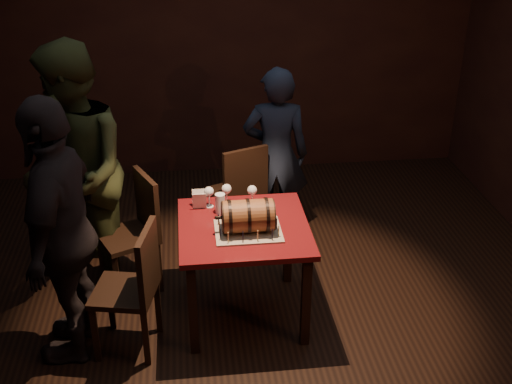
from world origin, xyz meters
The scene contains 16 objects.
room_shell centered at (0.00, 0.00, 1.40)m, with size 5.04×5.04×2.80m.
pub_table centered at (-0.09, -0.06, 0.64)m, with size 0.90×0.90×0.75m.
cake_board centered at (-0.07, -0.15, 0.76)m, with size 0.45×0.35×0.01m, color gray.
barrel_cake centered at (-0.07, -0.15, 0.87)m, with size 0.40×0.24×0.24m.
birthday_candles centered at (-0.07, -0.15, 0.80)m, with size 0.40×0.30×0.09m.
wine_glass_left centered at (-0.31, 0.24, 0.87)m, with size 0.07×0.07×0.16m.
wine_glass_mid centered at (-0.18, 0.27, 0.87)m, with size 0.07×0.07×0.16m.
wine_glass_right centered at (0.00, 0.23, 0.87)m, with size 0.07×0.07×0.16m.
pint_of_ale centered at (-0.24, 0.14, 0.82)m, with size 0.07×0.07×0.15m.
menu_card centered at (-0.38, 0.23, 0.81)m, with size 0.10×0.05×0.13m, color white, non-canonical shape.
chair_back centered at (-0.02, 0.94, 0.52)m, with size 0.52×0.52×0.93m.
chair_left_rear centered at (-0.86, 0.42, 0.52)m, with size 0.53×0.53×0.93m.
chair_left_front centered at (-0.83, -0.34, 0.52)m, with size 0.48×0.48×0.93m.
person_back centered at (0.30, 1.07, 0.77)m, with size 0.56×0.37×1.54m, color #171E2F.
person_left_rear centered at (-1.27, 0.48, 0.96)m, with size 0.94×0.73×1.93m, color #2F361B.
person_left_front centered at (-1.26, -0.28, 0.91)m, with size 1.06×0.44×1.82m, color black.
Camera 1 is at (-0.45, -3.88, 2.98)m, focal length 45.00 mm.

